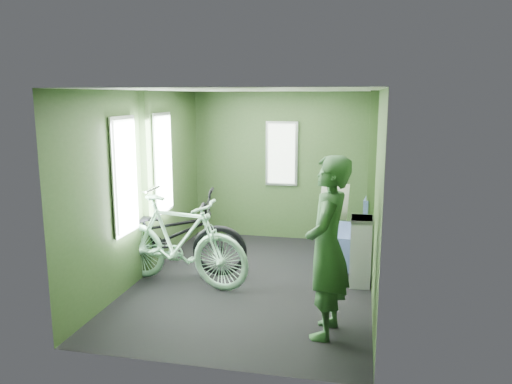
{
  "coord_description": "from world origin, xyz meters",
  "views": [
    {
      "loc": [
        1.25,
        -5.64,
        2.24
      ],
      "look_at": [
        0.0,
        0.1,
        1.1
      ],
      "focal_mm": 35.0,
      "sensor_mm": 36.0,
      "label": 1
    }
  ],
  "objects_px": {
    "bicycle_black": "(168,275)",
    "waste_box": "(361,251)",
    "bench_seat": "(352,242)",
    "bicycle_mint": "(180,285)",
    "passenger": "(327,247)"
  },
  "relations": [
    {
      "from": "bicycle_black",
      "to": "bicycle_mint",
      "type": "relative_size",
      "value": 1.11
    },
    {
      "from": "bicycle_mint",
      "to": "bench_seat",
      "type": "xyz_separation_m",
      "value": [
        2.01,
        1.27,
        0.28
      ]
    },
    {
      "from": "passenger",
      "to": "bicycle_mint",
      "type": "bearing_deg",
      "value": -109.72
    },
    {
      "from": "bicycle_mint",
      "to": "passenger",
      "type": "height_order",
      "value": "passenger"
    },
    {
      "from": "bicycle_mint",
      "to": "bench_seat",
      "type": "distance_m",
      "value": 2.39
    },
    {
      "from": "bicycle_mint",
      "to": "waste_box",
      "type": "xyz_separation_m",
      "value": [
        2.12,
        0.47,
        0.41
      ]
    },
    {
      "from": "waste_box",
      "to": "bench_seat",
      "type": "xyz_separation_m",
      "value": [
        -0.11,
        0.8,
        -0.13
      ]
    },
    {
      "from": "bicycle_black",
      "to": "waste_box",
      "type": "height_order",
      "value": "waste_box"
    },
    {
      "from": "bicycle_black",
      "to": "waste_box",
      "type": "relative_size",
      "value": 2.44
    },
    {
      "from": "bicycle_black",
      "to": "bench_seat",
      "type": "distance_m",
      "value": 2.49
    },
    {
      "from": "bicycle_mint",
      "to": "passenger",
      "type": "bearing_deg",
      "value": -105.19
    },
    {
      "from": "bicycle_mint",
      "to": "passenger",
      "type": "xyz_separation_m",
      "value": [
        1.81,
        -0.89,
        0.86
      ]
    },
    {
      "from": "waste_box",
      "to": "bench_seat",
      "type": "relative_size",
      "value": 0.86
    },
    {
      "from": "waste_box",
      "to": "bicycle_black",
      "type": "bearing_deg",
      "value": -175.28
    },
    {
      "from": "passenger",
      "to": "bench_seat",
      "type": "bearing_deg",
      "value": -178.64
    }
  ]
}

